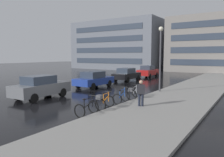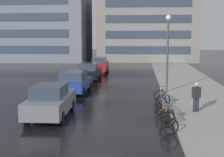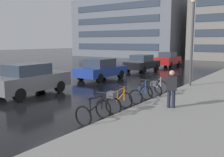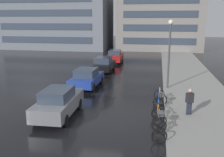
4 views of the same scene
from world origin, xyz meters
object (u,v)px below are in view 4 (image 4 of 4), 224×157
car_black (104,64)px  car_red (115,56)px  bicycle_farthest (161,96)px  streetlamp (170,46)px  car_blue (87,78)px  bicycle_second (159,116)px  bicycle_nearest (159,130)px  car_grey (58,102)px  pedestrian (189,101)px  bicycle_third (158,105)px

car_black → car_red: 5.73m
bicycle_farthest → streetlamp: size_ratio=0.27×
car_red → car_blue: bearing=-91.1°
bicycle_farthest → car_black: (-5.85, 9.33, 0.30)m
bicycle_farthest → car_red: bearing=110.6°
car_blue → bicycle_farthest: bearing=-27.2°
bicycle_second → car_red: car_red is taller
bicycle_nearest → car_blue: bearing=126.0°
car_red → streetlamp: size_ratio=0.78×
bicycle_second → car_grey: size_ratio=0.34×
bicycle_farthest → car_grey: (-5.69, -3.34, 0.34)m
bicycle_nearest → bicycle_second: (-0.02, 1.51, 0.10)m
pedestrian → bicycle_second: bearing=-139.8°
car_blue → car_red: car_red is taller
pedestrian → car_blue: bearing=145.7°
bicycle_third → car_blue: car_blue is taller
bicycle_third → car_red: size_ratio=0.28×
car_grey → car_blue: car_grey is taller
bicycle_second → car_blue: 8.70m
bicycle_third → car_red: (-5.52, 16.51, 0.44)m
car_grey → streetlamp: size_ratio=0.80×
bicycle_third → car_red: bearing=108.5°
bicycle_third → pedestrian: (1.69, -0.61, 0.55)m
car_blue → bicycle_third: bearing=-37.8°
bicycle_nearest → car_blue: (-5.82, 7.99, 0.38)m
bicycle_second → car_blue: size_ratio=0.35×
bicycle_nearest → car_red: (-5.58, 20.03, 0.43)m
bicycle_second → streetlamp: streetlamp is taller
bicycle_third → pedestrian: 1.88m
bicycle_second → car_red: size_ratio=0.35×
streetlamp → bicycle_third: bearing=-97.7°
bicycle_farthest → car_blue: car_blue is taller
bicycle_second → car_grey: car_grey is taller
car_blue → car_red: bearing=88.9°
bicycle_nearest → streetlamp: 9.06m
bicycle_second → car_black: car_black is taller
bicycle_farthest → pedestrian: (1.56, -2.06, 0.45)m
bicycle_farthest → car_black: size_ratio=0.35×
bicycle_nearest → car_black: (-5.77, 14.30, 0.39)m
car_grey → car_blue: size_ratio=1.03×
bicycle_nearest → streetlamp: bearing=85.9°
bicycle_second → car_grey: (-5.60, 0.11, 0.34)m
bicycle_nearest → car_grey: bearing=163.8°
car_red → streetlamp: bearing=-61.7°
bicycle_farthest → pedestrian: pedestrian is taller
car_black → pedestrian: (7.41, -11.39, 0.15)m
car_black → car_red: size_ratio=1.00×
bicycle_nearest → streetlamp: streetlamp is taller
bicycle_farthest → bicycle_second: bearing=-91.5°
streetlamp → car_grey: bearing=-132.1°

